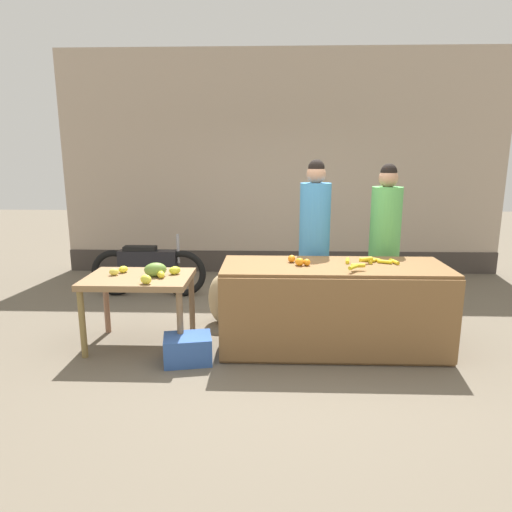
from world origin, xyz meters
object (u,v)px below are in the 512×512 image
object	(u,v)px
vendor_woman_green_shirt	(384,245)
parked_motorcycle	(148,268)
vendor_woman_blue_shirt	(314,244)
produce_crate	(188,349)
produce_sack	(223,299)

from	to	relation	value
vendor_woman_green_shirt	parked_motorcycle	distance (m)	3.17
vendor_woman_blue_shirt	vendor_woman_green_shirt	size ratio (longest dim) A/B	1.02
vendor_woman_green_shirt	produce_crate	bearing A→B (deg)	-151.68
vendor_woman_green_shirt	produce_sack	xyz separation A→B (m)	(-1.84, -0.08, -0.63)
produce_crate	produce_sack	bearing A→B (deg)	77.86
vendor_woman_blue_shirt	produce_crate	size ratio (longest dim) A/B	4.26
vendor_woman_blue_shirt	vendor_woman_green_shirt	bearing A→B (deg)	4.97
vendor_woman_green_shirt	produce_crate	world-z (taller)	vendor_woman_green_shirt
vendor_woman_blue_shirt	parked_motorcycle	xyz separation A→B (m)	(-2.18, 1.02, -0.55)
vendor_woman_blue_shirt	vendor_woman_green_shirt	distance (m)	0.80
produce_crate	parked_motorcycle	bearing A→B (deg)	114.07
vendor_woman_blue_shirt	parked_motorcycle	bearing A→B (deg)	154.95
vendor_woman_green_shirt	produce_sack	bearing A→B (deg)	-177.64
vendor_woman_blue_shirt	produce_sack	size ratio (longest dim) A/B	3.21
produce_sack	vendor_woman_green_shirt	bearing A→B (deg)	2.36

